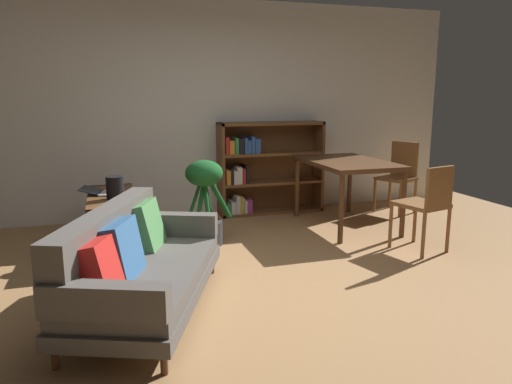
{
  "coord_description": "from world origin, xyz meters",
  "views": [
    {
      "loc": [
        -1.24,
        -3.45,
        1.54
      ],
      "look_at": [
        0.11,
        0.87,
        0.62
      ],
      "focal_mm": 33.94,
      "sensor_mm": 36.0,
      "label": 1
    }
  ],
  "objects_px": {
    "fabric_couch": "(135,263)",
    "bookshelf": "(263,169)",
    "media_console": "(113,221)",
    "desk_speaker": "(115,188)",
    "dining_chair_near": "(399,173)",
    "dining_table": "(347,167)",
    "potted_floor_plant": "(205,200)",
    "open_laptop": "(104,192)",
    "dining_chair_far": "(427,203)"
  },
  "relations": [
    {
      "from": "media_console",
      "to": "dining_chair_far",
      "type": "height_order",
      "value": "dining_chair_far"
    },
    {
      "from": "dining_chair_near",
      "to": "dining_chair_far",
      "type": "relative_size",
      "value": 1.06
    },
    {
      "from": "open_laptop",
      "to": "desk_speaker",
      "type": "relative_size",
      "value": 2.08
    },
    {
      "from": "open_laptop",
      "to": "media_console",
      "type": "bearing_deg",
      "value": -53.3
    },
    {
      "from": "dining_chair_far",
      "to": "bookshelf",
      "type": "height_order",
      "value": "bookshelf"
    },
    {
      "from": "open_laptop",
      "to": "desk_speaker",
      "type": "distance_m",
      "value": 0.32
    },
    {
      "from": "dining_table",
      "to": "dining_chair_far",
      "type": "height_order",
      "value": "dining_chair_far"
    },
    {
      "from": "fabric_couch",
      "to": "dining_chair_far",
      "type": "xyz_separation_m",
      "value": [
        2.81,
        0.53,
        0.14
      ]
    },
    {
      "from": "desk_speaker",
      "to": "dining_chair_far",
      "type": "relative_size",
      "value": 0.26
    },
    {
      "from": "dining_table",
      "to": "bookshelf",
      "type": "xyz_separation_m",
      "value": [
        -0.72,
        0.95,
        -0.12
      ]
    },
    {
      "from": "desk_speaker",
      "to": "media_console",
      "type": "bearing_deg",
      "value": 100.24
    },
    {
      "from": "bookshelf",
      "to": "dining_chair_far",
      "type": "bearing_deg",
      "value": -63.86
    },
    {
      "from": "bookshelf",
      "to": "desk_speaker",
      "type": "bearing_deg",
      "value": -148.4
    },
    {
      "from": "media_console",
      "to": "desk_speaker",
      "type": "relative_size",
      "value": 5.64
    },
    {
      "from": "media_console",
      "to": "bookshelf",
      "type": "relative_size",
      "value": 0.91
    },
    {
      "from": "desk_speaker",
      "to": "potted_floor_plant",
      "type": "xyz_separation_m",
      "value": [
        0.88,
        -0.01,
        -0.18
      ]
    },
    {
      "from": "media_console",
      "to": "open_laptop",
      "type": "distance_m",
      "value": 0.31
    },
    {
      "from": "bookshelf",
      "to": "fabric_couch",
      "type": "bearing_deg",
      "value": -124.78
    },
    {
      "from": "open_laptop",
      "to": "potted_floor_plant",
      "type": "bearing_deg",
      "value": -17.03
    },
    {
      "from": "open_laptop",
      "to": "dining_table",
      "type": "xyz_separation_m",
      "value": [
        2.72,
        -0.08,
        0.14
      ]
    },
    {
      "from": "dining_table",
      "to": "dining_chair_far",
      "type": "xyz_separation_m",
      "value": [
        0.29,
        -1.11,
        -0.2
      ]
    },
    {
      "from": "media_console",
      "to": "potted_floor_plant",
      "type": "distance_m",
      "value": 0.96
    },
    {
      "from": "potted_floor_plant",
      "to": "dining_table",
      "type": "bearing_deg",
      "value": 7.25
    },
    {
      "from": "potted_floor_plant",
      "to": "media_console",
      "type": "bearing_deg",
      "value": 167.09
    },
    {
      "from": "fabric_couch",
      "to": "dining_table",
      "type": "distance_m",
      "value": 3.03
    },
    {
      "from": "fabric_couch",
      "to": "bookshelf",
      "type": "xyz_separation_m",
      "value": [
        1.8,
        2.59,
        0.22
      ]
    },
    {
      "from": "fabric_couch",
      "to": "bookshelf",
      "type": "relative_size",
      "value": 1.37
    },
    {
      "from": "potted_floor_plant",
      "to": "bookshelf",
      "type": "height_order",
      "value": "bookshelf"
    },
    {
      "from": "desk_speaker",
      "to": "dining_chair_near",
      "type": "xyz_separation_m",
      "value": [
        3.62,
        0.65,
        -0.13
      ]
    },
    {
      "from": "open_laptop",
      "to": "bookshelf",
      "type": "height_order",
      "value": "bookshelf"
    },
    {
      "from": "desk_speaker",
      "to": "potted_floor_plant",
      "type": "distance_m",
      "value": 0.9
    },
    {
      "from": "fabric_couch",
      "to": "bookshelf",
      "type": "bearing_deg",
      "value": 55.22
    },
    {
      "from": "media_console",
      "to": "dining_chair_near",
      "type": "xyz_separation_m",
      "value": [
        3.66,
        0.45,
        0.25
      ]
    },
    {
      "from": "dining_chair_near",
      "to": "fabric_couch",
      "type": "bearing_deg",
      "value": -149.53
    },
    {
      "from": "open_laptop",
      "to": "potted_floor_plant",
      "type": "height_order",
      "value": "potted_floor_plant"
    },
    {
      "from": "dining_chair_near",
      "to": "bookshelf",
      "type": "relative_size",
      "value": 0.67
    },
    {
      "from": "desk_speaker",
      "to": "dining_table",
      "type": "xyz_separation_m",
      "value": [
        2.61,
        0.21,
        0.05
      ]
    },
    {
      "from": "fabric_couch",
      "to": "dining_chair_near",
      "type": "bearing_deg",
      "value": 30.47
    },
    {
      "from": "fabric_couch",
      "to": "media_console",
      "type": "bearing_deg",
      "value": 94.34
    },
    {
      "from": "potted_floor_plant",
      "to": "dining_table",
      "type": "relative_size",
      "value": 0.68
    },
    {
      "from": "desk_speaker",
      "to": "bookshelf",
      "type": "distance_m",
      "value": 2.22
    },
    {
      "from": "dining_table",
      "to": "bookshelf",
      "type": "distance_m",
      "value": 1.2
    },
    {
      "from": "dining_chair_near",
      "to": "open_laptop",
      "type": "bearing_deg",
      "value": -174.47
    },
    {
      "from": "potted_floor_plant",
      "to": "dining_table",
      "type": "xyz_separation_m",
      "value": [
        1.73,
        0.22,
        0.23
      ]
    },
    {
      "from": "desk_speaker",
      "to": "dining_table",
      "type": "distance_m",
      "value": 2.62
    },
    {
      "from": "open_laptop",
      "to": "dining_chair_near",
      "type": "distance_m",
      "value": 3.74
    },
    {
      "from": "fabric_couch",
      "to": "desk_speaker",
      "type": "distance_m",
      "value": 1.46
    },
    {
      "from": "dining_chair_far",
      "to": "fabric_couch",
      "type": "bearing_deg",
      "value": -169.36
    },
    {
      "from": "dining_table",
      "to": "dining_chair_near",
      "type": "xyz_separation_m",
      "value": [
        1.01,
        0.44,
        -0.18
      ]
    },
    {
      "from": "dining_table",
      "to": "dining_chair_far",
      "type": "distance_m",
      "value": 1.16
    }
  ]
}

